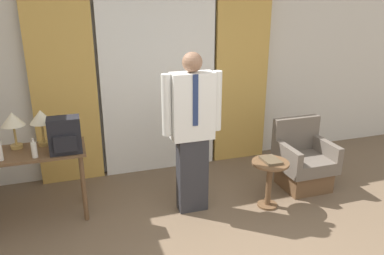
% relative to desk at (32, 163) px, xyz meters
% --- Properties ---
extents(wall_back, '(10.00, 0.06, 2.70)m').
position_rel_desk_xyz_m(wall_back, '(1.59, 0.97, 0.69)').
color(wall_back, silver).
rests_on(wall_back, ground_plane).
extents(curtain_sheer_center, '(1.54, 0.06, 2.58)m').
position_rel_desk_xyz_m(curtain_sheer_center, '(1.59, 0.84, 0.63)').
color(curtain_sheer_center, white).
rests_on(curtain_sheer_center, ground_plane).
extents(curtain_drape_left, '(0.79, 0.06, 2.58)m').
position_rel_desk_xyz_m(curtain_drape_left, '(0.39, 0.84, 0.63)').
color(curtain_drape_left, gold).
rests_on(curtain_drape_left, ground_plane).
extents(curtain_drape_right, '(0.79, 0.06, 2.58)m').
position_rel_desk_xyz_m(curtain_drape_right, '(2.79, 0.84, 0.63)').
color(curtain_drape_right, gold).
rests_on(curtain_drape_right, ground_plane).
extents(desk, '(1.11, 0.55, 0.79)m').
position_rel_desk_xyz_m(desk, '(0.00, 0.00, 0.00)').
color(desk, brown).
rests_on(desk, ground_plane).
extents(table_lamp_left, '(0.24, 0.24, 0.40)m').
position_rel_desk_xyz_m(table_lamp_left, '(-0.14, 0.13, 0.43)').
color(table_lamp_left, tan).
rests_on(table_lamp_left, desk).
extents(table_lamp_right, '(0.24, 0.24, 0.40)m').
position_rel_desk_xyz_m(table_lamp_right, '(0.14, 0.13, 0.43)').
color(table_lamp_right, tan).
rests_on(table_lamp_right, desk).
extents(bottle_near_edge, '(0.06, 0.06, 0.20)m').
position_rel_desk_xyz_m(bottle_near_edge, '(0.06, -0.19, 0.22)').
color(bottle_near_edge, silver).
rests_on(bottle_near_edge, desk).
extents(backpack, '(0.32, 0.23, 0.37)m').
position_rel_desk_xyz_m(backpack, '(0.36, -0.15, 0.32)').
color(backpack, black).
rests_on(backpack, desk).
extents(person, '(0.66, 0.22, 1.79)m').
position_rel_desk_xyz_m(person, '(1.67, -0.35, 0.32)').
color(person, '#2D2D33').
rests_on(person, ground_plane).
extents(armchair, '(0.64, 0.61, 0.86)m').
position_rel_desk_xyz_m(armchair, '(3.18, -0.27, -0.34)').
color(armchair, brown).
rests_on(armchair, ground_plane).
extents(side_table, '(0.42, 0.42, 0.56)m').
position_rel_desk_xyz_m(side_table, '(2.52, -0.57, -0.28)').
color(side_table, brown).
rests_on(side_table, ground_plane).
extents(book, '(0.18, 0.25, 0.03)m').
position_rel_desk_xyz_m(book, '(2.53, -0.56, -0.08)').
color(book, brown).
rests_on(book, side_table).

